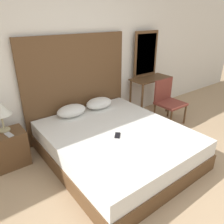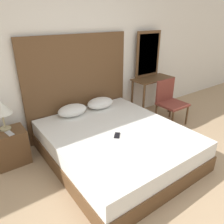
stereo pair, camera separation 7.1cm
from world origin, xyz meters
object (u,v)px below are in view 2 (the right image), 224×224
object	(u,v)px
phone_on_bed	(117,135)
nightstand	(11,147)
table_lamp	(1,108)
vanity_desk	(152,86)
chair	(169,99)
phone_on_nightstand	(10,133)
bed	(116,144)

from	to	relation	value
phone_on_bed	nightstand	size ratio (longest dim) A/B	0.31
table_lamp	vanity_desk	xyz separation A→B (m)	(2.81, -0.03, -0.21)
table_lamp	vanity_desk	distance (m)	2.82
table_lamp	chair	bearing A→B (deg)	-10.28
phone_on_nightstand	chair	xyz separation A→B (m)	(2.78, -0.34, -0.04)
phone_on_nightstand	nightstand	bearing A→B (deg)	97.45
phone_on_nightstand	vanity_desk	bearing A→B (deg)	2.68
bed	table_lamp	size ratio (longest dim) A/B	4.83
phone_on_nightstand	phone_on_bed	bearing A→B (deg)	-34.33
nightstand	phone_on_bed	bearing A→B (deg)	-36.96
nightstand	table_lamp	bearing A→B (deg)	92.94
bed	chair	distance (m)	1.58
bed	chair	size ratio (longest dim) A/B	2.48
phone_on_nightstand	chair	distance (m)	2.80
nightstand	bed	bearing A→B (deg)	-31.43
vanity_desk	chair	xyz separation A→B (m)	(-0.01, -0.47, -0.14)
nightstand	vanity_desk	size ratio (longest dim) A/B	0.59
phone_on_bed	nightstand	xyz separation A→B (m)	(-1.19, 0.90, -0.20)
chair	nightstand	bearing A→B (deg)	171.17
nightstand	table_lamp	world-z (taller)	table_lamp
bed	vanity_desk	xyz separation A→B (m)	(1.54, 0.82, 0.39)
vanity_desk	nightstand	bearing A→B (deg)	-179.19
table_lamp	phone_on_nightstand	size ratio (longest dim) A/B	2.67
phone_on_bed	nightstand	distance (m)	1.51
vanity_desk	phone_on_nightstand	bearing A→B (deg)	-177.32
phone_on_bed	nightstand	world-z (taller)	nightstand
vanity_desk	table_lamp	bearing A→B (deg)	179.32
phone_on_nightstand	vanity_desk	world-z (taller)	vanity_desk
table_lamp	nightstand	bearing A→B (deg)	-87.06
table_lamp	chair	world-z (taller)	table_lamp
vanity_desk	chair	world-z (taller)	chair
phone_on_bed	chair	bearing A→B (deg)	16.11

